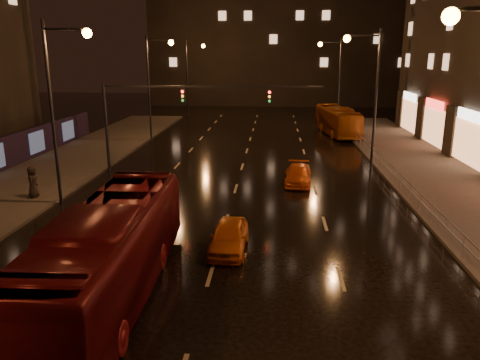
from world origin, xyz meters
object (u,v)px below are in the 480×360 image
Objects in this scene: bus_curb at (337,121)px; taxi_far at (298,175)px; bus_red at (108,253)px; taxi_near at (229,237)px; pedestrian_c at (33,182)px.

bus_curb is 20.50m from taxi_far.
bus_red reaches higher than taxi_near.
taxi_near is at bearing -112.80° from bus_curb.
pedestrian_c is at bearing 126.29° from bus_red.
taxi_near is 13.76m from pedestrian_c.
taxi_near is (3.72, 4.34, -1.04)m from bus_red.
taxi_far is at bearing 63.72° from bus_red.
bus_curb is 32.25m from taxi_near.
bus_curb is at bearing 69.57° from bus_red.
bus_curb is (12.22, 35.44, -0.22)m from bus_red.
pedestrian_c reaches higher than taxi_far.
taxi_far is 16.32m from pedestrian_c.
taxi_near reaches higher than taxi_far.
pedestrian_c is at bearing -159.21° from taxi_far.
bus_red is 2.96× the size of taxi_far.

